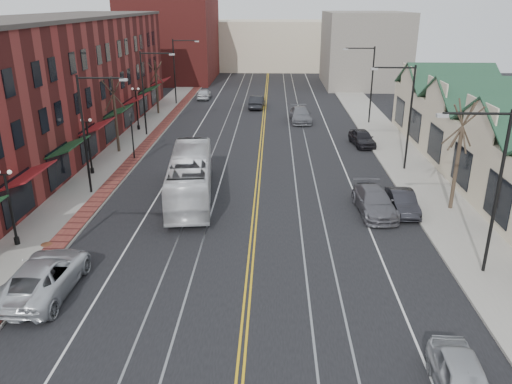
# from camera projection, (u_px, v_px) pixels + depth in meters

# --- Properties ---
(ground) EXTENTS (160.00, 160.00, 0.00)m
(ground) POSITION_uv_depth(u_px,v_px,m) (243.00, 347.00, 19.37)
(ground) COLOR black
(ground) RESTS_ON ground
(sidewalk_left) EXTENTS (4.00, 120.00, 0.15)m
(sidewalk_left) POSITION_uv_depth(u_px,v_px,m) (103.00, 174.00, 38.39)
(sidewalk_left) COLOR gray
(sidewalk_left) RESTS_ON ground
(sidewalk_right) EXTENTS (4.00, 120.00, 0.15)m
(sidewalk_right) POSITION_uv_depth(u_px,v_px,m) (417.00, 178.00, 37.61)
(sidewalk_right) COLOR gray
(sidewalk_right) RESTS_ON ground
(building_left) EXTENTS (10.00, 50.00, 11.00)m
(building_left) POSITION_uv_depth(u_px,v_px,m) (42.00, 88.00, 43.20)
(building_left) COLOR maroon
(building_left) RESTS_ON ground
(building_right) EXTENTS (8.00, 36.00, 4.60)m
(building_right) POSITION_uv_depth(u_px,v_px,m) (503.00, 150.00, 36.61)
(building_right) COLOR beige
(building_right) RESTS_ON ground
(backdrop_left) EXTENTS (14.00, 18.00, 14.00)m
(backdrop_left) POSITION_uv_depth(u_px,v_px,m) (171.00, 36.00, 82.68)
(backdrop_left) COLOR maroon
(backdrop_left) RESTS_ON ground
(backdrop_mid) EXTENTS (22.00, 14.00, 9.00)m
(backdrop_mid) POSITION_uv_depth(u_px,v_px,m) (269.00, 45.00, 97.04)
(backdrop_mid) COLOR beige
(backdrop_mid) RESTS_ON ground
(backdrop_right) EXTENTS (12.00, 16.00, 11.00)m
(backdrop_right) POSITION_uv_depth(u_px,v_px,m) (364.00, 49.00, 77.54)
(backdrop_right) COLOR slate
(backdrop_right) RESTS_ON ground
(streetlight_l_1) EXTENTS (3.33, 0.25, 8.00)m
(streetlight_l_1) POSITION_uv_depth(u_px,v_px,m) (89.00, 123.00, 32.85)
(streetlight_l_1) COLOR black
(streetlight_l_1) RESTS_ON sidewalk_left
(streetlight_l_2) EXTENTS (3.33, 0.25, 8.00)m
(streetlight_l_2) POSITION_uv_depth(u_px,v_px,m) (147.00, 85.00, 47.78)
(streetlight_l_2) COLOR black
(streetlight_l_2) RESTS_ON sidewalk_left
(streetlight_l_3) EXTENTS (3.33, 0.25, 8.00)m
(streetlight_l_3) POSITION_uv_depth(u_px,v_px,m) (178.00, 65.00, 62.70)
(streetlight_l_3) COLOR black
(streetlight_l_3) RESTS_ON sidewalk_left
(streetlight_r_0) EXTENTS (3.33, 0.25, 8.00)m
(streetlight_r_0) POSITION_uv_depth(u_px,v_px,m) (490.00, 177.00, 22.80)
(streetlight_r_0) COLOR black
(streetlight_r_0) RESTS_ON sidewalk_right
(streetlight_r_1) EXTENTS (3.33, 0.25, 8.00)m
(streetlight_r_1) POSITION_uv_depth(u_px,v_px,m) (405.00, 107.00, 37.73)
(streetlight_r_1) COLOR black
(streetlight_r_1) RESTS_ON sidewalk_right
(streetlight_r_2) EXTENTS (3.33, 0.25, 8.00)m
(streetlight_r_2) POSITION_uv_depth(u_px,v_px,m) (368.00, 77.00, 52.65)
(streetlight_r_2) COLOR black
(streetlight_r_2) RESTS_ON sidewalk_right
(lamppost_l_1) EXTENTS (0.84, 0.28, 4.27)m
(lamppost_l_1) POSITION_uv_depth(u_px,v_px,m) (11.00, 209.00, 26.46)
(lamppost_l_1) COLOR black
(lamppost_l_1) RESTS_ON sidewalk_left
(lamppost_l_2) EXTENTS (0.84, 0.28, 4.27)m
(lamppost_l_2) POSITION_uv_depth(u_px,v_px,m) (89.00, 147.00, 37.66)
(lamppost_l_2) COLOR black
(lamppost_l_2) RESTS_ON sidewalk_left
(lamppost_l_3) EXTENTS (0.84, 0.28, 4.27)m
(lamppost_l_3) POSITION_uv_depth(u_px,v_px,m) (137.00, 110.00, 50.71)
(lamppost_l_3) COLOR black
(lamppost_l_3) RESTS_ON sidewalk_left
(tree_left_near) EXTENTS (1.78, 1.37, 6.48)m
(tree_left_near) POSITION_uv_depth(u_px,v_px,m) (115.00, 113.00, 42.77)
(tree_left_near) COLOR #382B21
(tree_left_near) RESTS_ON sidewalk_left
(tree_left_far) EXTENTS (1.66, 1.28, 6.02)m
(tree_left_far) POSITION_uv_depth(u_px,v_px,m) (157.00, 86.00, 57.78)
(tree_left_far) COLOR #382B21
(tree_left_far) RESTS_ON sidewalk_left
(tree_right_mid) EXTENTS (1.90, 1.46, 6.93)m
(tree_right_mid) POSITION_uv_depth(u_px,v_px,m) (458.00, 154.00, 30.67)
(tree_right_mid) COLOR #382B21
(tree_right_mid) RESTS_ON sidewalk_right
(manhole_far) EXTENTS (0.60, 0.60, 0.02)m
(manhole_far) POSITION_uv_depth(u_px,v_px,m) (46.00, 244.00, 27.14)
(manhole_far) COLOR #592D19
(manhole_far) RESTS_ON sidewalk_left
(traffic_signal) EXTENTS (0.18, 0.15, 3.80)m
(traffic_signal) POSITION_uv_depth(u_px,v_px,m) (132.00, 133.00, 41.26)
(traffic_signal) COLOR black
(traffic_signal) RESTS_ON sidewalk_left
(transit_bus) EXTENTS (3.83, 11.38, 3.11)m
(transit_bus) POSITION_uv_depth(u_px,v_px,m) (190.00, 176.00, 33.39)
(transit_bus) COLOR white
(transit_bus) RESTS_ON ground
(parked_suv) EXTENTS (2.83, 5.97, 1.65)m
(parked_suv) POSITION_uv_depth(u_px,v_px,m) (44.00, 276.00, 22.72)
(parked_suv) COLOR silver
(parked_suv) RESTS_ON ground
(parked_car_a) EXTENTS (1.94, 4.37, 1.46)m
(parked_car_a) POSITION_uv_depth(u_px,v_px,m) (464.00, 383.00, 16.52)
(parked_car_a) COLOR #B1B4B9
(parked_car_a) RESTS_ON ground
(parked_car_b) EXTENTS (1.46, 4.13, 1.36)m
(parked_car_b) POSITION_uv_depth(u_px,v_px,m) (402.00, 202.00, 31.47)
(parked_car_b) COLOR black
(parked_car_b) RESTS_ON ground
(parked_car_c) EXTENTS (2.47, 5.38, 1.53)m
(parked_car_c) POSITION_uv_depth(u_px,v_px,m) (374.00, 201.00, 31.34)
(parked_car_c) COLOR #5C5B61
(parked_car_c) RESTS_ON ground
(parked_car_d) EXTENTS (2.29, 4.50, 1.47)m
(parked_car_d) POSITION_uv_depth(u_px,v_px,m) (362.00, 138.00, 45.98)
(parked_car_d) COLOR black
(parked_car_d) RESTS_ON ground
(distant_car_left) EXTENTS (1.90, 4.81, 1.56)m
(distant_car_left) POSITION_uv_depth(u_px,v_px,m) (257.00, 102.00, 62.03)
(distant_car_left) COLOR black
(distant_car_left) RESTS_ON ground
(distant_car_right) EXTENTS (2.49, 5.50, 1.56)m
(distant_car_right) POSITION_uv_depth(u_px,v_px,m) (300.00, 115.00, 55.01)
(distant_car_right) COLOR slate
(distant_car_right) RESTS_ON ground
(distant_car_far) EXTENTS (1.85, 4.33, 1.46)m
(distant_car_far) POSITION_uv_depth(u_px,v_px,m) (204.00, 94.00, 67.81)
(distant_car_far) COLOR silver
(distant_car_far) RESTS_ON ground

